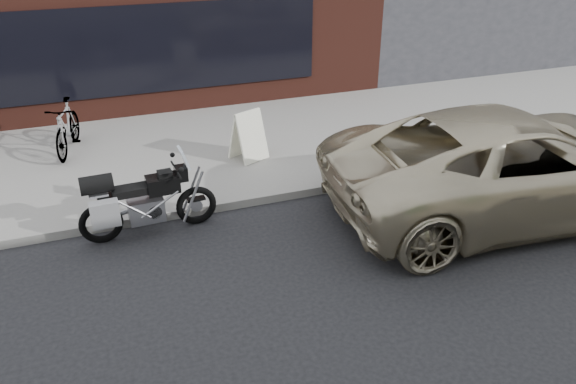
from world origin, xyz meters
name	(u,v)px	position (x,y,z in m)	size (l,w,h in m)	color
ground	(363,362)	(0.00, 0.00, 0.00)	(120.00, 120.00, 0.00)	black
near_sidewalk	(217,140)	(0.00, 7.00, 0.07)	(44.00, 6.00, 0.15)	gray
motorcycle	(139,202)	(-2.01, 3.71, 0.59)	(2.16, 0.76, 1.36)	black
minivan	(512,163)	(3.91, 2.41, 0.87)	(2.88, 6.24, 1.73)	beige
bicycle_rear	(67,127)	(-3.00, 7.26, 0.68)	(0.49, 1.75, 1.05)	gray
sandwich_sign	(248,135)	(0.33, 5.69, 0.64)	(0.79, 0.76, 0.98)	white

